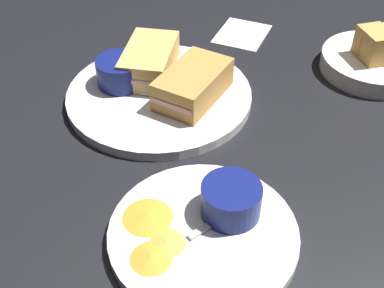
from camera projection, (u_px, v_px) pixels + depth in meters
The scene contains 12 objects.
ground_plane at pixel (233, 116), 79.21cm from camera, with size 110.00×110.00×3.00cm, color black.
plate_sandwich_main at pixel (159, 96), 79.57cm from camera, with size 29.68×29.68×1.60cm, color silver.
sandwich_half_near at pixel (194, 83), 76.59cm from camera, with size 14.88×11.74×4.80cm.
sandwich_half_far at pixel (150, 61), 81.50cm from camera, with size 13.36×7.80×4.80cm.
ramekin_dark_sauce at pixel (121, 71), 79.31cm from camera, with size 7.81×7.81×4.32cm.
spoon_by_dark_ramekin at pixel (152, 92), 78.39cm from camera, with size 4.83×9.76×0.80cm.
plate_chips_companion at pixel (203, 235), 58.29cm from camera, with size 22.54×22.54×1.60cm, color silver.
ramekin_light_gravy at pixel (231, 199), 58.48cm from camera, with size 7.29×7.29×4.17cm.
spoon_by_gravy_ramekin at pixel (235, 209), 59.73cm from camera, with size 8.15×7.90×0.80cm.
plantain_chip_scatter at pixel (153, 233), 57.09cm from camera, with size 12.81×9.32×0.60cm.
bread_basket_rear at pixel (375, 58), 84.97cm from camera, with size 18.08×18.08×8.14cm.
paper_napkin_folded at pixel (242, 34), 96.20cm from camera, with size 11.00×9.00×0.40cm, color white.
Camera 1 is at (62.86, 3.21, 47.25)cm, focal length 46.13 mm.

